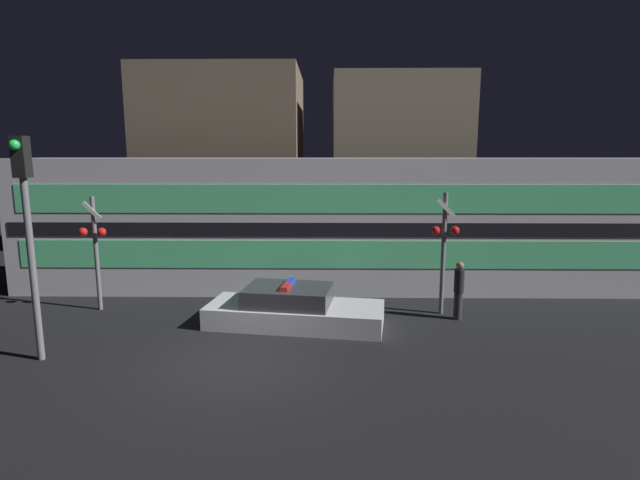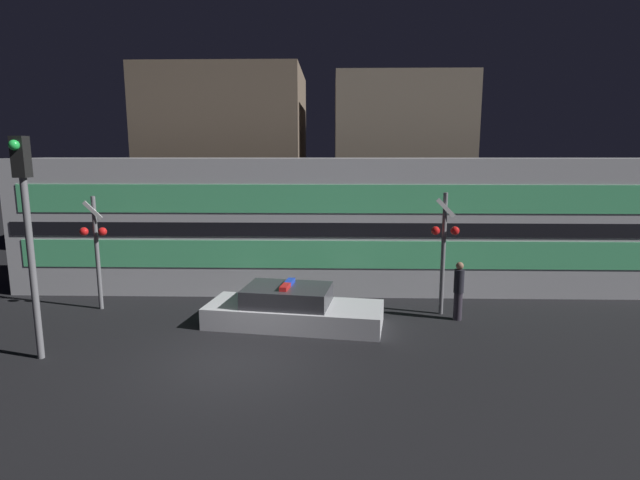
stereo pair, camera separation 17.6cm
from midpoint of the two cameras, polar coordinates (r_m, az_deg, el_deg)
ground_plane at (r=12.01m, az=-9.17°, el=-13.56°), size 120.00×120.00×0.00m
train at (r=17.60m, az=2.61°, el=1.87°), size 22.30×2.85×4.58m
police_car at (r=14.08m, az=-2.78°, el=-7.93°), size 5.08×2.52×1.21m
pedestrian at (r=14.91m, az=15.88°, el=-5.55°), size 0.29×0.29×1.70m
crossing_signal_near at (r=15.00m, az=14.30°, el=-0.58°), size 0.81×0.33×3.63m
crossing_signal_far at (r=16.45m, az=-23.98°, el=-0.50°), size 0.81×0.33×3.49m
traffic_light_corner at (r=12.90m, az=-30.17°, el=2.28°), size 0.30×0.46×5.12m
building_left at (r=25.30m, az=-10.16°, el=8.76°), size 7.29×6.45×8.59m
building_center at (r=24.74m, az=9.19°, el=8.38°), size 6.17×5.23×8.26m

